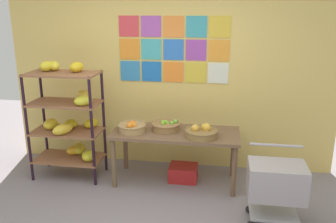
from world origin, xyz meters
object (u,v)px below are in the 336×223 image
Objects in this scene: fruit_basket_back_right at (132,127)px; shopping_cart at (276,183)px; produce_crate_under_table at (183,173)px; banana_shelf_unit at (69,117)px; display_table at (175,138)px; fruit_basket_back_left at (166,126)px; fruit_basket_centre at (201,132)px.

fruit_basket_back_right is 0.46× the size of shopping_cart.
fruit_basket_back_right is at bearing -168.29° from produce_crate_under_table.
display_table is at bearing 0.90° from banana_shelf_unit.
fruit_basket_back_left is at bearing 137.28° from shopping_cart.
fruit_basket_back_right is (0.85, -0.06, -0.08)m from banana_shelf_unit.
banana_shelf_unit is 4.19× the size of fruit_basket_back_right.
display_table reaches higher than produce_crate_under_table.
produce_crate_under_table is (1.49, 0.07, -0.72)m from banana_shelf_unit.
fruit_basket_centre is (0.46, -0.17, -0.00)m from fruit_basket_back_left.
fruit_basket_back_left is at bearing 160.04° from display_table.
banana_shelf_unit reaches higher than fruit_basket_back_right.
banana_shelf_unit is 0.96× the size of display_table.
display_table is at bearing 8.75° from fruit_basket_back_right.
banana_shelf_unit reaches higher than produce_crate_under_table.
fruit_basket_back_left is 0.49m from fruit_basket_centre.
fruit_basket_back_left is at bearing 17.51° from fruit_basket_back_right.
display_table is 4.01× the size of fruit_basket_centre.
fruit_basket_centre is at bearing -3.52° from banana_shelf_unit.
banana_shelf_unit is at bearing 176.48° from fruit_basket_centre.
fruit_basket_centre is 0.70m from produce_crate_under_table.
display_table is 0.20m from fruit_basket_back_left.
display_table is 0.56m from fruit_basket_back_right.
shopping_cart reaches higher than produce_crate_under_table.
fruit_basket_centre is at bearing -20.75° from fruit_basket_back_left.
shopping_cart is (1.27, -0.80, -0.29)m from fruit_basket_back_left.
fruit_basket_centre is at bearing -2.98° from fruit_basket_back_right.
fruit_basket_back_left is at bearing -179.28° from produce_crate_under_table.
fruit_basket_centre is at bearing 131.80° from shopping_cart.
fruit_basket_back_right reaches higher than shopping_cart.
fruit_basket_centre is at bearing -37.29° from produce_crate_under_table.
fruit_basket_centre reaches higher than display_table.
banana_shelf_unit is at bearing -179.10° from display_table.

